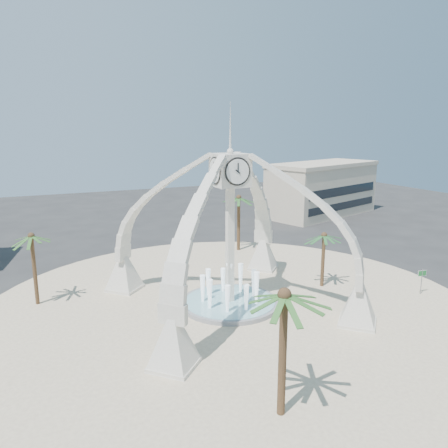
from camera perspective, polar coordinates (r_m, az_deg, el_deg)
name	(u,v)px	position (r m, az deg, el deg)	size (l,w,h in m)	color
ground	(230,305)	(36.27, 0.76, -10.59)	(140.00, 140.00, 0.00)	#282828
plaza	(230,305)	(36.26, 0.76, -10.54)	(40.00, 40.00, 0.06)	beige
clock_tower	(230,228)	(34.24, 0.79, -0.55)	(17.94, 17.94, 16.30)	silver
fountain	(230,302)	(36.16, 0.76, -10.16)	(8.00, 8.00, 3.62)	gray
building_ne	(322,189)	(73.74, 12.72, 4.52)	(21.87, 14.17, 8.60)	beige
palm_east	(324,236)	(39.92, 12.95, -1.54)	(3.65, 3.65, 5.46)	brown
palm_west	(31,237)	(37.86, -23.87, -1.58)	(4.13, 4.13, 6.44)	brown
palm_north	(239,198)	(50.31, 1.94, 3.36)	(4.63, 4.63, 7.05)	brown
palm_south	(284,297)	(21.25, 7.89, -9.39)	(5.38, 5.38, 7.27)	brown
street_sign	(422,276)	(41.59, 24.44, -6.25)	(0.84, 0.16, 2.31)	slate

